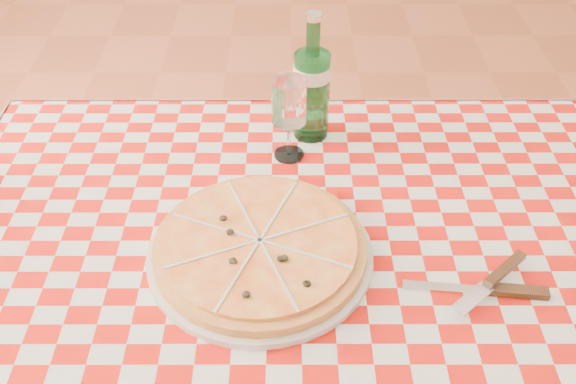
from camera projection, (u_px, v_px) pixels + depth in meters
name	position (u px, v px, depth m)	size (l,w,h in m)	color
dining_table	(299.00, 278.00, 1.18)	(1.20, 0.80, 0.75)	brown
tablecloth	(299.00, 242.00, 1.12)	(1.30, 0.90, 0.01)	#B0120A
pizza_plate	(260.00, 247.00, 1.07)	(0.38, 0.38, 0.05)	#C18240
water_bottle	(312.00, 78.00, 1.27)	(0.08, 0.08, 0.27)	#186028
wine_glass	(289.00, 120.00, 1.24)	(0.07, 0.07, 0.17)	white
cutlery	(487.00, 286.00, 1.02)	(0.24, 0.20, 0.03)	silver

